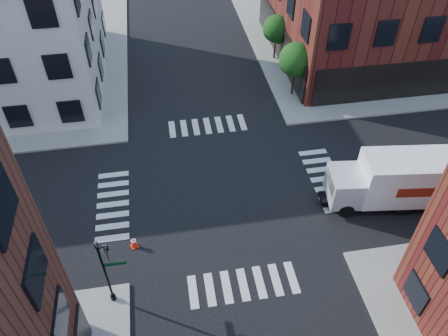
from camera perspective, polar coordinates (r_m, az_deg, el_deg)
name	(u,v)px	position (r m, az deg, el deg)	size (l,w,h in m)	color
ground	(222,191)	(28.42, -0.24, -3.04)	(120.00, 120.00, 0.00)	black
sidewalk_ne	(387,24)	(51.27, 20.50, 17.19)	(30.00, 30.00, 0.15)	gray
tree_near	(296,61)	(35.73, 9.45, 13.60)	(2.69, 2.69, 4.49)	black
tree_far	(277,30)	(40.92, 6.94, 17.44)	(2.43, 2.43, 4.07)	black
signal_pole	(106,267)	(22.09, -15.19, -12.33)	(1.29, 1.24, 4.60)	black
box_truck	(396,180)	(28.45, 21.55, -1.52)	(8.13, 3.32, 3.60)	white
traffic_cone	(134,242)	(25.82, -11.71, -9.48)	(0.54, 0.54, 0.76)	#FF2B0B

